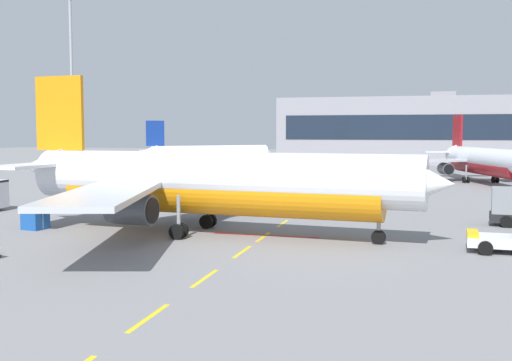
% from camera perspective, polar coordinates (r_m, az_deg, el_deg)
% --- Properties ---
extents(apron_paint_markings, '(8.00, 94.70, 0.01)m').
position_cam_1_polar(apron_paint_markings, '(59.85, 4.34, -2.78)').
color(apron_paint_markings, yellow).
rests_on(apron_paint_markings, ground).
extents(airliner_foreground, '(34.82, 34.51, 12.20)m').
position_cam_1_polar(airliner_foreground, '(45.35, -4.27, -0.13)').
color(airliner_foreground, white).
rests_on(airliner_foreground, ground).
extents(airliner_far_center, '(28.59, 29.42, 10.47)m').
position_cam_1_polar(airliner_far_center, '(95.69, 20.75, 1.74)').
color(airliner_far_center, silver).
rests_on(airliner_far_center, ground).
extents(airliner_far_right, '(24.63, 22.66, 9.80)m').
position_cam_1_polar(airliner_far_right, '(120.18, -4.52, 2.45)').
color(airliner_far_right, white).
rests_on(airliner_far_right, ground).
extents(uld_cargo_container, '(1.85, 1.82, 1.60)m').
position_cam_1_polar(uld_cargo_container, '(50.97, -20.10, -3.44)').
color(uld_cargo_container, '#194C9E').
rests_on(uld_cargo_container, ground).
extents(apron_light_mast_near, '(1.80, 1.80, 25.55)m').
position_cam_1_polar(apron_light_mast_near, '(81.65, -17.01, 10.14)').
color(apron_light_mast_near, slate).
rests_on(apron_light_mast_near, ground).
extents(terminal_satellite, '(60.22, 27.10, 17.49)m').
position_cam_1_polar(terminal_satellite, '(157.36, 13.82, 4.59)').
color(terminal_satellite, gray).
rests_on(terminal_satellite, ground).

